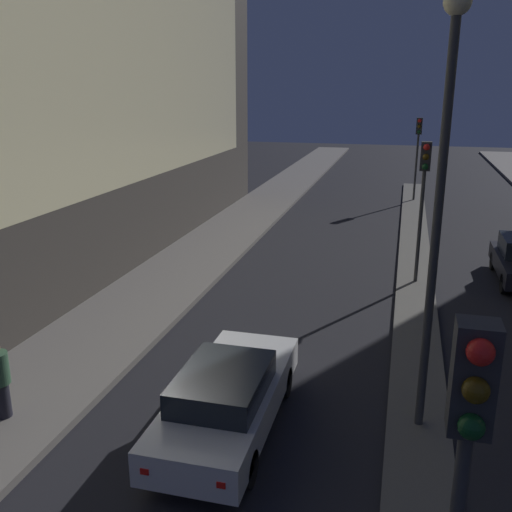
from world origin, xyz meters
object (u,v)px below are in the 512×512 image
object	(u,v)px
traffic_light_mid	(424,181)
traffic_light_far	(418,140)
street_lamp	(442,169)
traffic_light_near	(463,468)
car_left_lane	(228,397)

from	to	relation	value
traffic_light_mid	traffic_light_far	size ratio (longest dim) A/B	1.00
traffic_light_mid	traffic_light_far	world-z (taller)	same
traffic_light_mid	street_lamp	bearing A→B (deg)	-90.00
traffic_light_near	street_lamp	bearing A→B (deg)	90.00
traffic_light_far	car_left_lane	distance (m)	24.74
traffic_light_far	street_lamp	world-z (taller)	street_lamp
traffic_light_near	traffic_light_mid	distance (m)	14.61
traffic_light_near	traffic_light_far	xyz separation A→B (m)	(0.00, 29.33, 0.00)
traffic_light_near	car_left_lane	size ratio (longest dim) A/B	0.96
traffic_light_far	car_left_lane	world-z (taller)	traffic_light_far
traffic_light_mid	traffic_light_near	bearing A→B (deg)	-90.00
traffic_light_mid	car_left_lane	xyz separation A→B (m)	(-3.52, -9.60, -2.75)
traffic_light_mid	street_lamp	world-z (taller)	street_lamp
car_left_lane	traffic_light_near	bearing A→B (deg)	-54.83
traffic_light_far	street_lamp	bearing A→B (deg)	-90.00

